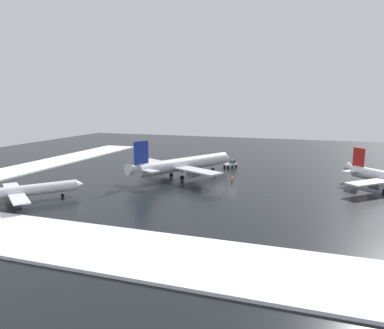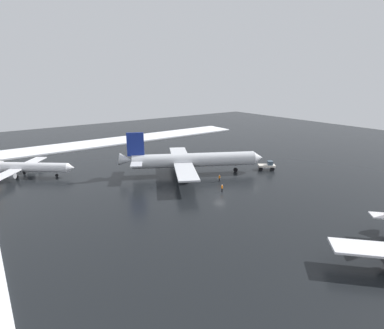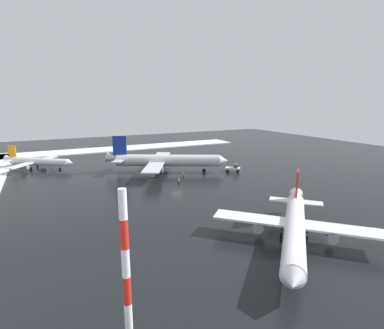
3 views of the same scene
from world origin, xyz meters
name	(u,v)px [view 2 (image 2 of 3)]	position (x,y,z in m)	size (l,w,h in m)	color
ground_plane	(220,193)	(0.00, 0.00, 0.00)	(240.00, 240.00, 0.00)	black
snow_bank_left	(110,142)	(-67.00, 0.00, 0.24)	(14.00, 116.00, 0.48)	white
airplane_parked_portside	(191,160)	(-15.11, 2.73, 3.80)	(30.36, 35.58, 11.50)	silver
airplane_parked_starboard	(25,167)	(-38.55, -33.46, 2.53)	(19.42, 21.35, 7.64)	white
pushback_tug	(268,165)	(-5.58, 22.34, 1.28)	(4.60, 4.96, 2.50)	silver
ground_crew_near_tug	(222,188)	(-0.17, 0.72, 0.97)	(0.36, 0.36, 1.71)	black
ground_crew_beside_wing	(219,178)	(-5.84, 4.85, 0.97)	(0.36, 0.36, 1.71)	black
traffic_cone_near_nose	(206,164)	(-19.27, 11.17, 0.28)	(0.36, 0.36, 0.55)	orange
traffic_cone_mid_line	(212,164)	(-18.61, 13.12, 0.28)	(0.36, 0.36, 0.55)	orange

